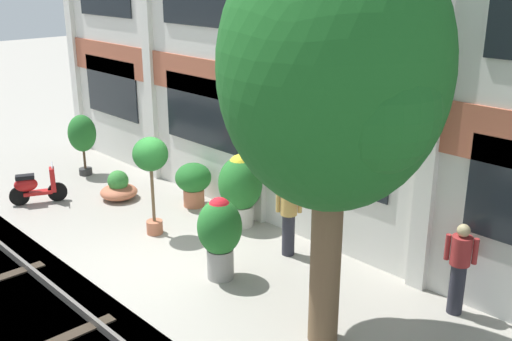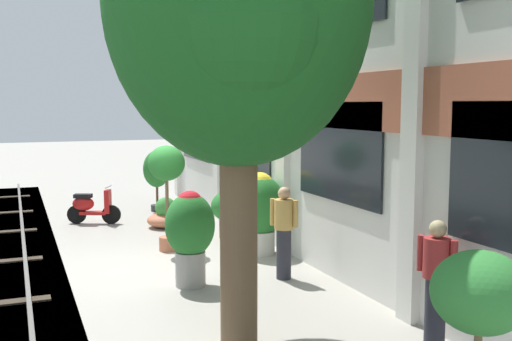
# 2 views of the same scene
# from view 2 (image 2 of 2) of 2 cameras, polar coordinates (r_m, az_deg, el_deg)

# --- Properties ---
(ground_plane) EXTENTS (80.00, 80.00, 0.00)m
(ground_plane) POSITION_cam_2_polar(r_m,az_deg,el_deg) (11.66, -10.12, -8.97)
(ground_plane) COLOR #9E998E
(apartment_facade) EXTENTS (17.25, 0.64, 8.62)m
(apartment_facade) POSITION_cam_2_polar(r_m,az_deg,el_deg) (12.32, 3.97, 12.03)
(apartment_facade) COLOR silver
(apartment_facade) RESTS_ON ground
(broadleaf_tree) EXTENTS (3.40, 3.24, 6.35)m
(broadleaf_tree) POSITION_cam_2_polar(r_m,az_deg,el_deg) (7.46, -1.73, 15.10)
(broadleaf_tree) COLOR brown
(broadleaf_tree) RESTS_ON ground
(potted_plant_tall_urn) EXTENTS (0.76, 0.76, 2.21)m
(potted_plant_tall_urn) POSITION_cam_2_polar(r_m,az_deg,el_deg) (12.50, -8.52, 0.01)
(potted_plant_tall_urn) COLOR #B76647
(potted_plant_tall_urn) RESTS_ON ground
(potted_plant_low_pan) EXTENTS (0.77, 0.77, 1.74)m
(potted_plant_low_pan) POSITION_cam_2_polar(r_m,az_deg,el_deg) (17.29, -9.43, -0.01)
(potted_plant_low_pan) COLOR #333333
(potted_plant_low_pan) RESTS_ON ground
(potted_plant_stone_basin) EXTENTS (1.00, 1.00, 1.69)m
(potted_plant_stone_basin) POSITION_cam_2_polar(r_m,az_deg,el_deg) (12.22, 0.41, -3.52)
(potted_plant_stone_basin) COLOR beige
(potted_plant_stone_basin) RESTS_ON ground
(potted_plant_ribbed_drum) EXTENTS (0.89, 0.89, 1.10)m
(potted_plant_ribbed_drum) POSITION_cam_2_polar(r_m,az_deg,el_deg) (13.78, -2.47, -3.75)
(potted_plant_ribbed_drum) COLOR #B76647
(potted_plant_ribbed_drum) RESTS_ON ground
(potted_plant_terracotta_small) EXTENTS (0.85, 0.85, 1.81)m
(potted_plant_terracotta_small) POSITION_cam_2_polar(r_m,az_deg,el_deg) (5.67, 20.53, -11.79)
(potted_plant_terracotta_small) COLOR tan
(potted_plant_terracotta_small) RESTS_ON ground
(potted_plant_wide_bowl) EXTENTS (0.94, 0.94, 0.75)m
(potted_plant_wide_bowl) POSITION_cam_2_polar(r_m,az_deg,el_deg) (15.12, -8.58, -4.32)
(potted_plant_wide_bowl) COLOR #B76647
(potted_plant_wide_bowl) RESTS_ON ground
(potted_plant_glazed_jar) EXTENTS (0.84, 0.84, 1.63)m
(potted_plant_glazed_jar) POSITION_cam_2_polar(r_m,az_deg,el_deg) (10.14, -6.31, -5.61)
(potted_plant_glazed_jar) COLOR gray
(potted_plant_glazed_jar) RESTS_ON ground
(scooter_near_curb) EXTENTS (0.74, 1.29, 0.98)m
(scooter_near_curb) POSITION_cam_2_polar(r_m,az_deg,el_deg) (15.93, -15.43, -3.36)
(scooter_near_curb) COLOR black
(scooter_near_curb) RESTS_ON ground
(resident_by_doorway) EXTENTS (0.49, 0.34, 1.64)m
(resident_by_doorway) POSITION_cam_2_polar(r_m,az_deg,el_deg) (7.88, 16.78, -10.00)
(resident_by_doorway) COLOR #282833
(resident_by_doorway) RESTS_ON ground
(resident_watching_tracks) EXTENTS (0.42, 0.38, 1.63)m
(resident_watching_tracks) POSITION_cam_2_polar(r_m,az_deg,el_deg) (10.52, 2.68, -5.66)
(resident_watching_tracks) COLOR #282833
(resident_watching_tracks) RESTS_ON ground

